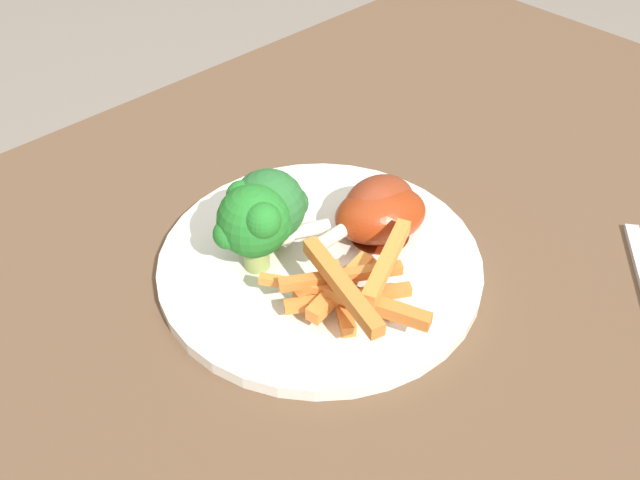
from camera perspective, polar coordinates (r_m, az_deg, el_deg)
name	(u,v)px	position (r m, az deg, el deg)	size (l,w,h in m)	color
dining_table	(335,354)	(0.67, 1.26, -9.38)	(1.19, 0.74, 0.75)	brown
dinner_plate	(320,263)	(0.59, 0.00, -1.88)	(0.27, 0.27, 0.01)	white
broccoli_floret_front	(254,221)	(0.55, -5.43, 1.54)	(0.06, 0.07, 0.08)	#90A554
broccoli_floret_middle	(269,206)	(0.57, -4.22, 2.77)	(0.06, 0.06, 0.08)	#74B952
carrot_fries_pile	(351,287)	(0.53, 2.53, -3.87)	(0.12, 0.13, 0.05)	orange
chicken_drumstick_near	(373,214)	(0.60, 4.41, 2.13)	(0.13, 0.09, 0.05)	#631B0A
chicken_drumstick_far	(375,208)	(0.60, 4.57, 2.65)	(0.12, 0.05, 0.05)	#5D1D0F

